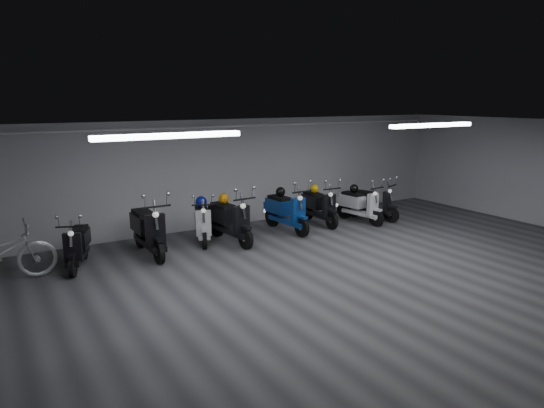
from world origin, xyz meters
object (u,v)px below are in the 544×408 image
scooter_5 (319,200)px  scooter_8 (373,197)px  scooter_6 (360,199)px  scooter_1 (148,222)px  helmet_0 (314,189)px  helmet_2 (354,188)px  scooter_0 (77,238)px  helmet_1 (201,202)px  helmet_3 (280,192)px  scooter_3 (230,213)px  scooter_2 (202,216)px  helmet_4 (224,199)px  scooter_4 (287,205)px

scooter_5 → scooter_8: size_ratio=1.04×
scooter_6 → scooter_8: 0.51m
scooter_1 → helmet_0: (4.74, 0.50, 0.19)m
scooter_8 → helmet_2: (-0.54, 0.18, 0.28)m
scooter_0 → helmet_1: (2.91, 0.60, 0.31)m
helmet_3 → helmet_1: bearing=174.3°
scooter_3 → scooter_1: bearing=172.7°
scooter_0 → scooter_8: bearing=20.3°
scooter_3 → scooter_5: (2.80, 0.30, -0.05)m
helmet_1 → helmet_3: 2.10m
helmet_3 → helmet_2: bearing=-6.9°
scooter_2 → helmet_0: (3.35, 0.16, 0.31)m
scooter_6 → helmet_2: (-0.03, 0.24, 0.27)m
scooter_5 → helmet_1: 3.28m
scooter_2 → helmet_2: size_ratio=7.14×
helmet_0 → helmet_1: 3.27m
helmet_1 → helmet_4: bearing=-38.4°
helmet_2 → helmet_3: (-2.21, 0.27, 0.08)m
scooter_1 → helmet_0: size_ratio=8.39×
scooter_4 → scooter_8: (2.73, -0.19, -0.07)m
scooter_6 → scooter_8: bearing=-1.5°
scooter_5 → helmet_3: (-1.17, 0.10, 0.33)m
scooter_3 → helmet_2: (3.84, 0.13, 0.20)m
helmet_0 → helmet_3: (-1.18, -0.15, 0.06)m
scooter_0 → scooter_5: scooter_5 is taller
helmet_1 → scooter_6: bearing=-9.3°
scooter_3 → helmet_1: bearing=121.2°
scooter_4 → scooter_5: size_ratio=1.06×
scooter_3 → helmet_3: (1.63, 0.40, 0.28)m
scooter_3 → helmet_4: bearing=90.0°
scooter_8 → scooter_0: bearing=158.2°
scooter_8 → helmet_0: (-1.57, 0.59, 0.30)m
scooter_3 → helmet_3: 1.70m
scooter_0 → scooter_8: (7.76, -0.05, 0.02)m
scooter_1 → helmet_1: 1.58m
scooter_1 → helmet_3: 3.59m
scooter_2 → helmet_3: scooter_2 is taller
scooter_0 → scooter_1: 1.45m
scooter_5 → scooter_8: (1.59, -0.35, -0.03)m
scooter_4 → scooter_5: scooter_4 is taller
scooter_8 → helmet_4: 4.44m
scooter_6 → helmet_3: size_ratio=6.86×
helmet_3 → helmet_4: 1.67m
helmet_0 → helmet_4: size_ratio=0.94×
scooter_2 → helmet_4: (0.51, -0.12, 0.38)m
scooter_1 → helmet_2: bearing=0.9°
scooter_4 → helmet_2: scooter_4 is taller
scooter_2 → helmet_1: size_ratio=6.15×
scooter_0 → helmet_1: scooter_0 is taller
scooter_1 → scooter_6: size_ratio=1.17×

